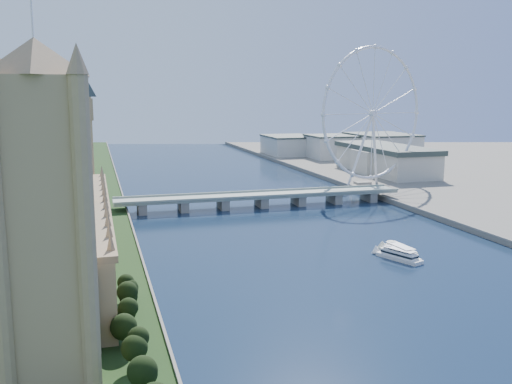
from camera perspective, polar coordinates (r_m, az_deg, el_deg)
name	(u,v)px	position (r m, az deg, el deg)	size (l,w,h in m)	color
tree_row	(133,365)	(169.59, -12.16, -16.53)	(7.57, 151.57, 20.74)	black
victoria_tower	(44,202)	(168.53, -20.48, -0.98)	(28.16, 28.16, 112.00)	tan
parliament_range	(83,233)	(287.93, -16.92, -3.90)	(24.00, 200.00, 70.00)	tan
big_ben	(82,122)	(388.80, -17.03, 6.67)	(20.02, 20.02, 110.00)	tan
westminster_bridge	(261,198)	(434.60, 0.54, -0.60)	(220.00, 22.00, 9.50)	gray
london_eye	(373,114)	(524.19, 11.60, 7.65)	(113.60, 39.12, 124.30)	silver
county_hall	(385,175)	(621.60, 12.73, 1.63)	(54.00, 144.00, 35.00)	beige
city_skyline	(232,151)	(692.45, -2.42, 4.07)	(505.00, 280.00, 32.00)	beige
tour_boat_near	(399,260)	(305.46, 14.12, -6.59)	(7.24, 28.40, 6.26)	white
tour_boat_far	(400,257)	(310.87, 14.20, -6.31)	(7.77, 30.37, 6.72)	white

